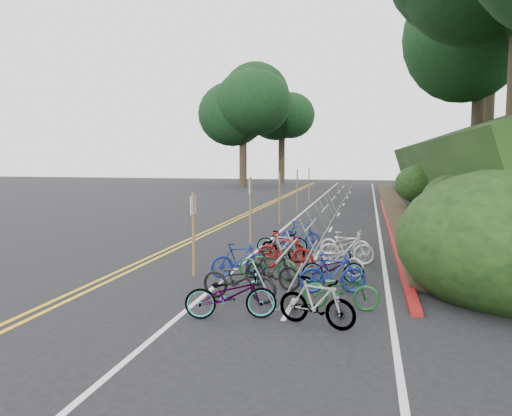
% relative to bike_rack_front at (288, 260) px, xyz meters
% --- Properties ---
extents(ground, '(120.00, 120.00, 0.00)m').
position_rel_bike_rack_front_xyz_m(ground, '(-2.88, 0.81, -0.80)').
color(ground, black).
rests_on(ground, ground).
extents(road_markings, '(7.47, 80.00, 0.01)m').
position_rel_bike_rack_front_xyz_m(road_markings, '(-2.25, 10.90, -0.79)').
color(road_markings, gold).
rests_on(road_markings, ground).
extents(red_curb, '(0.25, 28.00, 0.10)m').
position_rel_bike_rack_front_xyz_m(red_curb, '(2.82, 12.81, -0.75)').
color(red_curb, maroon).
rests_on(red_curb, ground).
extents(tree_cluster, '(33.49, 54.90, 20.25)m').
position_rel_bike_rack_front_xyz_m(tree_cluster, '(6.88, 22.84, 11.79)').
color(tree_cluster, '#2D2319').
rests_on(tree_cluster, ground).
extents(bike_rack_front, '(1.10, 3.03, 1.08)m').
position_rel_bike_rack_front_xyz_m(bike_rack_front, '(0.00, 0.00, 0.00)').
color(bike_rack_front, '#90949B').
rests_on(bike_rack_front, ground).
extents(bike_racks_rest, '(1.14, 23.00, 1.17)m').
position_rel_bike_rack_front_xyz_m(bike_racks_rest, '(0.12, 13.81, 0.06)').
color(bike_racks_rest, '#90949B').
rests_on(bike_racks_rest, ground).
extents(signpost_near, '(0.08, 0.40, 2.28)m').
position_rel_bike_rack_front_xyz_m(signpost_near, '(-2.76, 1.16, 0.51)').
color(signpost_near, brown).
rests_on(signpost_near, ground).
extents(signposts_rest, '(0.08, 18.40, 2.50)m').
position_rel_bike_rack_front_xyz_m(signposts_rest, '(-2.28, 14.81, 0.63)').
color(signposts_rest, brown).
rests_on(signposts_rest, ground).
extents(bike_front, '(1.13, 1.58, 0.93)m').
position_rel_bike_rack_front_xyz_m(bike_front, '(-1.53, 1.33, -0.33)').
color(bike_front, navy).
rests_on(bike_front, ground).
extents(bike_valet, '(3.05, 9.75, 1.08)m').
position_rel_bike_rack_front_xyz_m(bike_valet, '(0.06, 1.47, -0.33)').
color(bike_valet, slate).
rests_on(bike_valet, ground).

